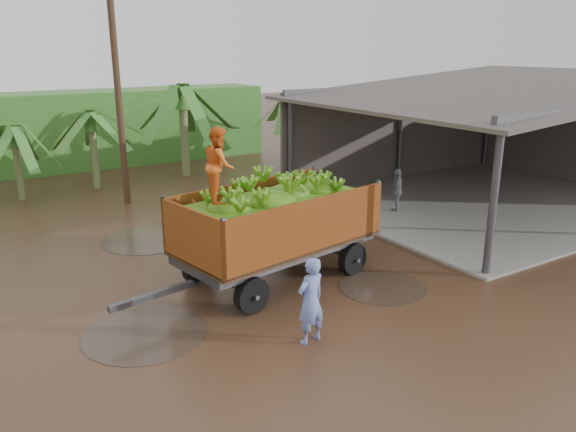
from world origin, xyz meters
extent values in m
plane|color=black|center=(0.00, 0.00, 0.00)|extent=(100.00, 100.00, 0.00)
cube|color=gray|center=(11.00, 1.00, 0.04)|extent=(12.00, 10.00, 0.08)
cube|color=#383330|center=(11.00, 1.00, 4.25)|extent=(12.78, 10.80, 1.01)
cube|color=#383330|center=(11.00, 5.90, 2.00)|extent=(12.00, 0.12, 4.00)
cube|color=#2D661E|center=(-2.00, 16.00, 1.80)|extent=(22.00, 3.00, 3.60)
cube|color=#47474C|center=(-2.78, -1.60, 0.61)|extent=(1.98, 0.47, 0.13)
imported|color=orange|center=(-0.96, -1.22, 3.16)|extent=(0.90, 1.00, 1.68)
imported|color=#6A7DC2|center=(-0.44, -4.08, 0.90)|extent=(0.71, 0.53, 1.79)
imported|color=slate|center=(7.27, 1.80, 0.80)|extent=(0.96, 0.90, 1.59)
cylinder|color=#47301E|center=(-0.44, 8.11, 3.96)|extent=(0.24, 0.24, 7.93)
camera|label=1|loc=(-6.15, -12.33, 5.68)|focal=35.00mm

